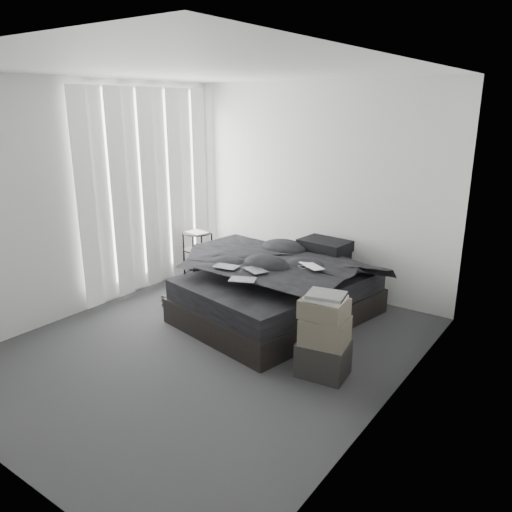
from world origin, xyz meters
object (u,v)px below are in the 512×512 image
Objects in this scene: bed at (278,305)px; laptop at (308,260)px; box_lower at (323,359)px; side_stand at (198,257)px.

laptop is at bearing 7.50° from bed.
bed is 1.32m from box_lower.
laptop is (0.38, -0.02, 0.61)m from bed.
box_lower is (0.64, -0.81, -0.59)m from laptop.
box_lower reaches higher than bed.
box_lower is (1.02, -0.83, 0.02)m from bed.
side_stand reaches higher than box_lower.
box_lower is (2.57, -1.21, -0.18)m from side_stand.
bed is 6.24× the size of laptop.
laptop reaches higher than box_lower.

